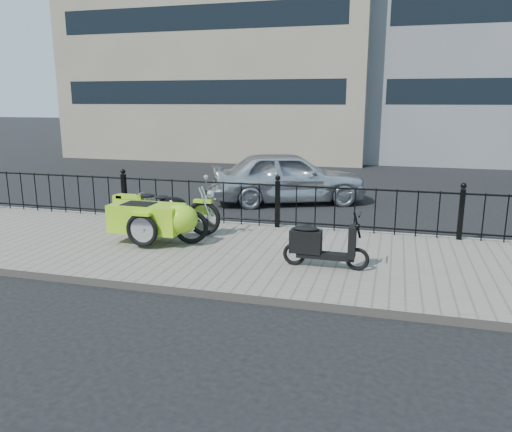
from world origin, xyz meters
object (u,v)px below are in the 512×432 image
(motorcycle_sidecar, at_px, (159,216))
(spare_tire, at_px, (191,227))
(scooter, at_px, (320,245))
(sedan_car, at_px, (288,177))

(motorcycle_sidecar, relative_size, spare_tire, 3.70)
(spare_tire, bearing_deg, motorcycle_sidecar, -178.10)
(motorcycle_sidecar, bearing_deg, spare_tire, 1.90)
(motorcycle_sidecar, bearing_deg, scooter, -12.16)
(scooter, bearing_deg, spare_tire, 164.41)
(motorcycle_sidecar, distance_m, spare_tire, 0.64)
(sedan_car, bearing_deg, motorcycle_sidecar, 140.56)
(motorcycle_sidecar, relative_size, sedan_car, 0.56)
(scooter, distance_m, sedan_car, 5.64)
(scooter, relative_size, spare_tire, 2.19)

